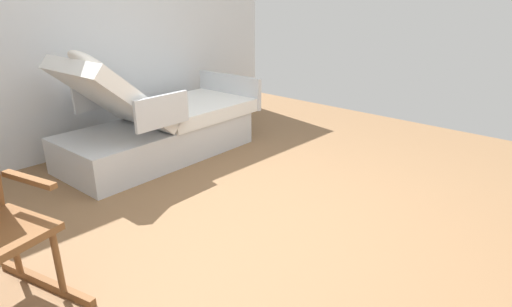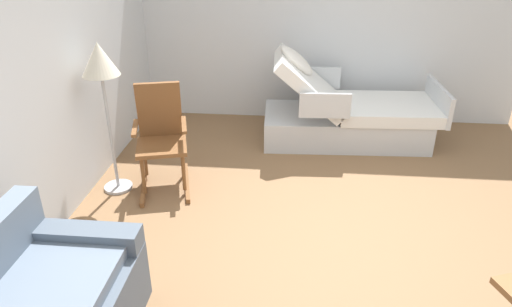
# 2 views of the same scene
# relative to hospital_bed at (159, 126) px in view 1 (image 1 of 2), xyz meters

# --- Properties ---
(ground_plane) EXTENTS (6.54, 6.54, 0.00)m
(ground_plane) POSITION_rel_hospital_bed_xyz_m (-1.92, 0.25, -0.32)
(ground_plane) COLOR olive
(side_wall) EXTENTS (0.10, 4.94, 2.70)m
(side_wall) POSITION_rel_hospital_bed_xyz_m (0.75, 0.25, 1.03)
(side_wall) COLOR silver
(side_wall) RESTS_ON ground
(hospital_bed) EXTENTS (1.07, 2.10, 1.20)m
(hospital_bed) POSITION_rel_hospital_bed_xyz_m (0.00, 0.00, 0.00)
(hospital_bed) COLOR silver
(hospital_bed) RESTS_ON ground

